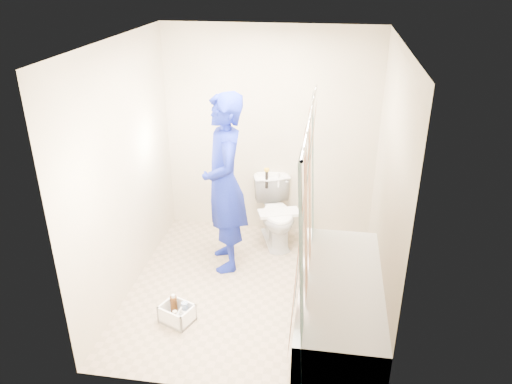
% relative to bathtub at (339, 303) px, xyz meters
% --- Properties ---
extents(floor, '(2.60, 2.60, 0.00)m').
position_rel_bathtub_xyz_m(floor, '(-0.85, 0.43, -0.27)').
color(floor, tan).
rests_on(floor, ground).
extents(ceiling, '(2.40, 2.60, 0.02)m').
position_rel_bathtub_xyz_m(ceiling, '(-0.85, 0.43, 2.13)').
color(ceiling, silver).
rests_on(ceiling, wall_back).
extents(wall_back, '(2.40, 0.02, 2.40)m').
position_rel_bathtub_xyz_m(wall_back, '(-0.85, 1.73, 0.93)').
color(wall_back, beige).
rests_on(wall_back, ground).
extents(wall_front, '(2.40, 0.02, 2.40)m').
position_rel_bathtub_xyz_m(wall_front, '(-0.85, -0.88, 0.93)').
color(wall_front, beige).
rests_on(wall_front, ground).
extents(wall_left, '(0.02, 2.60, 2.40)m').
position_rel_bathtub_xyz_m(wall_left, '(-2.05, 0.43, 0.93)').
color(wall_left, beige).
rests_on(wall_left, ground).
extents(wall_right, '(0.02, 2.60, 2.40)m').
position_rel_bathtub_xyz_m(wall_right, '(0.35, 0.43, 0.93)').
color(wall_right, beige).
rests_on(wall_right, ground).
extents(bathtub, '(0.70, 1.75, 0.50)m').
position_rel_bathtub_xyz_m(bathtub, '(0.00, 0.00, 0.00)').
color(bathtub, silver).
rests_on(bathtub, ground).
extents(curtain_rod, '(0.02, 1.90, 0.02)m').
position_rel_bathtub_xyz_m(curtain_rod, '(-0.33, 0.00, 1.68)').
color(curtain_rod, silver).
rests_on(curtain_rod, wall_back).
extents(shower_curtain, '(0.06, 1.75, 1.80)m').
position_rel_bathtub_xyz_m(shower_curtain, '(-0.33, 0.00, 0.75)').
color(shower_curtain, white).
rests_on(shower_curtain, curtain_rod).
extents(toilet, '(0.63, 0.82, 0.74)m').
position_rel_bathtub_xyz_m(toilet, '(-0.72, 1.41, 0.10)').
color(toilet, silver).
rests_on(toilet, ground).
extents(tank_lid, '(0.49, 0.33, 0.03)m').
position_rel_bathtub_xyz_m(tank_lid, '(-0.68, 1.29, 0.17)').
color(tank_lid, white).
rests_on(tank_lid, toilet).
extents(tank_internals, '(0.17, 0.09, 0.24)m').
position_rel_bathtub_xyz_m(tank_internals, '(-0.83, 1.58, 0.46)').
color(tank_internals, black).
rests_on(tank_internals, toilet).
extents(plumber, '(0.65, 0.79, 1.87)m').
position_rel_bathtub_xyz_m(plumber, '(-1.20, 0.87, 0.67)').
color(plumber, '#0D1188').
rests_on(plumber, ground).
extents(cleaning_caddy, '(0.35, 0.32, 0.22)m').
position_rel_bathtub_xyz_m(cleaning_caddy, '(-1.43, -0.15, -0.19)').
color(cleaning_caddy, white).
rests_on(cleaning_caddy, ground).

